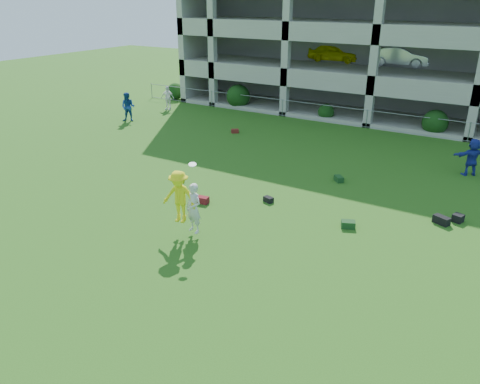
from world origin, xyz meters
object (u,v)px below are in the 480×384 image
Objects in this scene: bystander_a at (128,107)px; crate_d at (458,218)px; bystander_b at (168,98)px; frisbee_contest at (183,200)px; bystander_d at (472,157)px; parking_garage at (411,22)px.

crate_d is at bearing -36.17° from bystander_a.
bystander_a is at bearing -104.29° from bystander_b.
frisbee_contest is (13.11, -15.02, 0.51)m from bystander_b.
crate_d is at bearing -36.55° from bystander_b.
bystander_b is 0.96× the size of bystander_d.
parking_garage is (-7.11, 20.05, 5.86)m from crate_d.
bystander_a is at bearing -132.83° from parking_garage.
bystander_b is at bearing 131.11° from frisbee_contest.
parking_garage is at bearing -98.84° from bystander_d.
parking_garage is at bearing 87.64° from frisbee_contest.
bystander_d is (20.99, -3.18, 0.03)m from bystander_b.
bystander_b is 0.06× the size of parking_garage.
bystander_a is 17.09m from frisbee_contest.
bystander_b is 19.94m from frisbee_contest.
bystander_a is at bearing 167.50° from crate_d.
frisbee_contest is at bearing 22.29° from bystander_d.
frisbee_contest is at bearing -92.36° from parking_garage.
bystander_b reaches higher than crate_d.
bystander_d is 5.69m from crate_d.
bystander_a is 21.85m from crate_d.
bystander_a is 4.09m from bystander_b.
bystander_d is at bearing 93.22° from crate_d.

